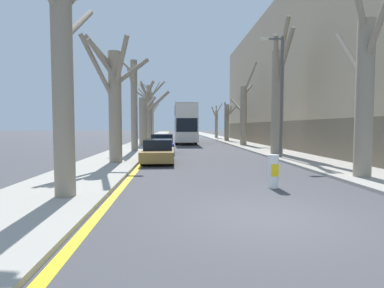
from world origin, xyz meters
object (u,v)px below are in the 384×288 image
object	(u,v)px
street_tree_left_2	(134,103)
double_decker_bus	(185,122)
street_tree_left_5	(152,113)
traffic_bollard	(273,171)
street_tree_left_4	(149,110)
street_tree_right_3	(227,121)
street_tree_left_0	(67,58)
street_tree_right_2	(244,112)
street_tree_right_0	(364,89)
street_tree_left_1	(114,99)
street_tree_right_1	(278,96)
parked_car_0	(158,152)
parked_car_1	(162,144)
street_tree_right_4	(216,122)
lamp_post	(280,91)
street_tree_left_3	(145,118)

from	to	relation	value
street_tree_left_2	double_decker_bus	distance (m)	13.94
street_tree_left_5	traffic_bollard	world-z (taller)	street_tree_left_5
street_tree_left_4	street_tree_right_3	size ratio (longest dim) A/B	1.39
traffic_bollard	street_tree_left_5	bearing A→B (deg)	100.14
street_tree_left_0	street_tree_right_2	distance (m)	25.02
street_tree_right_0	double_decker_bus	distance (m)	26.48
street_tree_left_4	street_tree_right_3	bearing A→B (deg)	11.25
street_tree_left_5	street_tree_left_1	bearing A→B (deg)	-89.79
street_tree_left_1	street_tree_right_3	distance (m)	26.59
street_tree_right_1	traffic_bollard	world-z (taller)	street_tree_right_1
parked_car_0	traffic_bollard	bearing A→B (deg)	-60.33
street_tree_right_3	traffic_bollard	xyz separation A→B (m)	(-4.02, -30.91, -2.20)
parked_car_0	parked_car_1	xyz separation A→B (m)	(0.00, 5.99, 0.06)
street_tree_left_1	street_tree_left_4	distance (m)	22.38
street_tree_right_3	street_tree_right_4	xyz separation A→B (m)	(-0.00, 10.20, -0.03)
street_tree_left_2	lamp_post	xyz separation A→B (m)	(9.63, -5.40, 0.39)
street_tree_right_2	lamp_post	bearing A→B (deg)	-93.71
street_tree_left_5	parked_car_1	xyz separation A→B (m)	(2.37, -23.19, -3.44)
street_tree_left_1	parked_car_0	xyz separation A→B (m)	(2.26, 0.83, -2.86)
street_tree_right_2	street_tree_right_0	bearing A→B (deg)	-90.66
street_tree_right_3	street_tree_right_4	bearing A→B (deg)	90.02
street_tree_left_5	parked_car_0	bearing A→B (deg)	-85.36
street_tree_right_1	parked_car_0	xyz separation A→B (m)	(-8.10, -3.54, -3.50)
street_tree_left_3	street_tree_right_1	size ratio (longest dim) A/B	0.71
street_tree_left_0	street_tree_right_3	xyz separation A→B (m)	(10.19, 32.12, -1.14)
street_tree_left_2	street_tree_right_2	xyz separation A→B (m)	(10.47, 7.64, -0.30)
parked_car_0	street_tree_left_1	bearing A→B (deg)	-159.88
street_tree_left_5	street_tree_right_4	world-z (taller)	street_tree_left_5
street_tree_left_0	street_tree_right_0	bearing A→B (deg)	13.89
street_tree_right_0	traffic_bollard	world-z (taller)	street_tree_right_0
street_tree_left_3	street_tree_right_2	world-z (taller)	street_tree_right_2
street_tree_left_0	street_tree_right_3	world-z (taller)	street_tree_left_0
street_tree_right_1	street_tree_right_4	size ratio (longest dim) A/B	1.51
street_tree_right_2	traffic_bollard	xyz separation A→B (m)	(-4.11, -21.60, -2.97)
street_tree_right_2	street_tree_left_2	bearing A→B (deg)	-143.89
street_tree_left_1	street_tree_left_4	size ratio (longest dim) A/B	0.87
street_tree_left_3	street_tree_right_4	bearing A→B (deg)	63.33
street_tree_left_5	traffic_bollard	size ratio (longest dim) A/B	8.13
parked_car_0	street_tree_right_3	bearing A→B (deg)	70.93
street_tree_left_1	street_tree_right_1	bearing A→B (deg)	22.86
street_tree_left_4	traffic_bollard	xyz separation A→B (m)	(6.41, -28.83, -3.52)
parked_car_1	street_tree_left_2	bearing A→B (deg)	162.81
street_tree_left_1	parked_car_0	size ratio (longest dim) A/B	1.58
double_decker_bus	parked_car_0	size ratio (longest dim) A/B	2.65
street_tree_left_1	street_tree_left_2	distance (m)	7.51
street_tree_left_1	street_tree_right_3	xyz separation A→B (m)	(10.42, 24.45, -0.72)
street_tree_left_5	parked_car_1	world-z (taller)	street_tree_left_5
lamp_post	double_decker_bus	bearing A→B (deg)	105.51
street_tree_right_1	street_tree_right_4	bearing A→B (deg)	89.88
street_tree_left_4	street_tree_right_1	size ratio (longest dim) A/B	0.84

